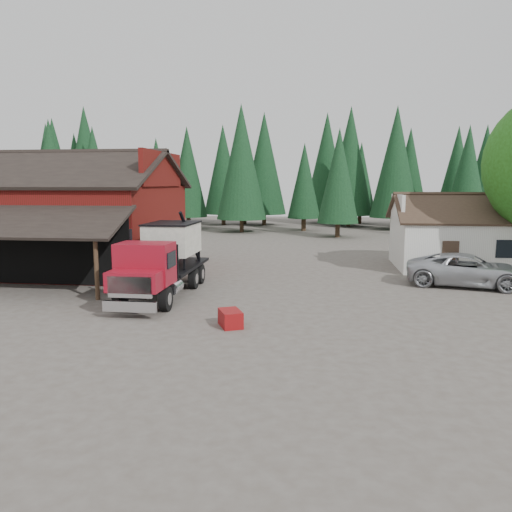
# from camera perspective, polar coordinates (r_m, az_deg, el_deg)

# --- Properties ---
(ground) EXTENTS (120.00, 120.00, 0.00)m
(ground) POSITION_cam_1_polar(r_m,az_deg,el_deg) (19.82, -5.26, -6.85)
(ground) COLOR #4F473E
(ground) RESTS_ON ground
(red_barn) EXTENTS (12.80, 13.63, 7.18)m
(red_barn) POSITION_cam_1_polar(r_m,az_deg,el_deg) (32.45, -20.76, 3.38)
(red_barn) COLOR maroon
(red_barn) RESTS_ON ground
(farmhouse) EXTENTS (8.60, 6.42, 4.65)m
(farmhouse) POSITION_cam_1_polar(r_m,az_deg,el_deg) (33.07, 22.62, 1.58)
(farmhouse) COLOR silver
(farmhouse) RESTS_ON ground
(conifer_backdrop) EXTENTS (76.00, 16.00, 16.00)m
(conifer_backdrop) POSITION_cam_1_polar(r_m,az_deg,el_deg) (61.04, 3.23, 3.43)
(conifer_backdrop) COLOR black
(conifer_backdrop) RESTS_ON ground
(near_pine_a) EXTENTS (4.40, 4.40, 11.40)m
(near_pine_a) POSITION_cam_1_polar(r_m,az_deg,el_deg) (53.53, -22.39, 8.99)
(near_pine_a) COLOR #382619
(near_pine_a) RESTS_ON ground
(near_pine_b) EXTENTS (3.96, 3.96, 10.40)m
(near_pine_b) POSITION_cam_1_polar(r_m,az_deg,el_deg) (48.72, 9.44, 9.03)
(near_pine_b) COLOR #382619
(near_pine_b) RESTS_ON ground
(near_pine_d) EXTENTS (5.28, 5.28, 13.40)m
(near_pine_d) POSITION_cam_1_polar(r_m,az_deg,el_deg) (53.35, -1.68, 10.68)
(near_pine_d) COLOR #382619
(near_pine_d) RESTS_ON ground
(feed_truck) EXTENTS (2.50, 8.46, 3.81)m
(feed_truck) POSITION_cam_1_polar(r_m,az_deg,el_deg) (23.38, -10.51, -0.17)
(feed_truck) COLOR black
(feed_truck) RESTS_ON ground
(silver_car) EXTENTS (6.41, 4.06, 1.65)m
(silver_car) POSITION_cam_1_polar(r_m,az_deg,el_deg) (27.38, 23.06, -1.50)
(silver_car) COLOR #B4B7BD
(silver_car) RESTS_ON ground
(equip_box) EXTENTS (1.09, 1.29, 0.60)m
(equip_box) POSITION_cam_1_polar(r_m,az_deg,el_deg) (18.31, -2.93, -7.13)
(equip_box) COLOR maroon
(equip_box) RESTS_ON ground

